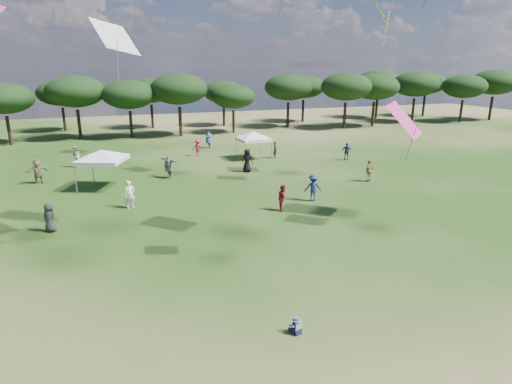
# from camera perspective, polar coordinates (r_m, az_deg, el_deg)

# --- Properties ---
(ground) EXTENTS (140.00, 140.00, 0.00)m
(ground) POSITION_cam_1_polar(r_m,az_deg,el_deg) (13.52, 11.90, -22.53)
(ground) COLOR #254414
(ground) RESTS_ON ground
(tree_line) EXTENTS (108.78, 17.63, 7.77)m
(tree_line) POSITION_cam_1_polar(r_m,az_deg,el_deg) (56.86, -11.71, 13.19)
(tree_line) COLOR black
(tree_line) RESTS_ON ground
(tent_left) EXTENTS (5.57, 5.57, 3.09)m
(tent_left) POSITION_cam_1_polar(r_m,az_deg,el_deg) (31.80, -19.90, 5.10)
(tent_left) COLOR gray
(tent_left) RESTS_ON ground
(tent_right) EXTENTS (5.52, 5.52, 2.86)m
(tent_right) POSITION_cam_1_polar(r_m,az_deg,el_deg) (39.94, -0.35, 7.90)
(tent_right) COLOR gray
(tent_right) RESTS_ON ground
(toddler) EXTENTS (0.43, 0.47, 0.59)m
(toddler) POSITION_cam_1_polar(r_m,az_deg,el_deg) (14.70, 5.40, -17.39)
(toddler) COLOR black
(toddler) RESTS_ON ground
(festival_crowd) EXTENTS (30.26, 22.86, 1.92)m
(festival_crowd) POSITION_cam_1_polar(r_m,az_deg,el_deg) (34.26, -11.03, 3.51)
(festival_crowd) COLOR #2B5281
(festival_crowd) RESTS_ON ground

